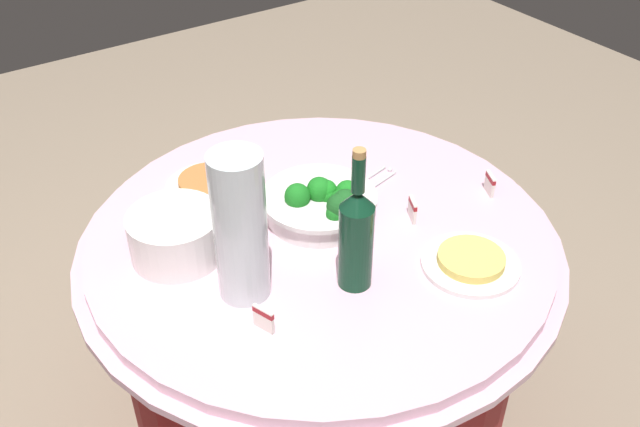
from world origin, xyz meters
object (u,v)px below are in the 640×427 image
at_px(decorative_fruit_vase, 241,236).
at_px(label_placard_rear, 412,208).
at_px(serving_tongs, 373,181).
at_px(plate_stack, 176,235).
at_px(food_plate_noodles, 471,262).
at_px(wine_bottle, 356,235).
at_px(food_plate_peanuts, 209,184).
at_px(broccoli_bowl, 322,203).
at_px(label_placard_mid, 490,183).
at_px(label_placard_front, 263,318).

height_order(decorative_fruit_vase, label_placard_rear, decorative_fruit_vase).
bearing_deg(serving_tongs, label_placard_rear, 173.95).
height_order(plate_stack, food_plate_noodles, plate_stack).
height_order(wine_bottle, serving_tongs, wine_bottle).
distance_m(decorative_fruit_vase, food_plate_peanuts, 0.43).
height_order(broccoli_bowl, label_placard_mid, broccoli_bowl).
bearing_deg(broccoli_bowl, serving_tongs, -74.65).
bearing_deg(wine_bottle, serving_tongs, -43.50).
xyz_separation_m(serving_tongs, label_placard_rear, (-0.18, 0.02, 0.03)).
bearing_deg(broccoli_bowl, food_plate_peanuts, 32.19).
relative_size(wine_bottle, label_placard_front, 6.11).
bearing_deg(decorative_fruit_vase, label_placard_front, 168.47).
distance_m(label_placard_front, label_placard_mid, 0.72).
distance_m(broccoli_bowl, label_placard_front, 0.39).
height_order(plate_stack, label_placard_rear, plate_stack).
relative_size(wine_bottle, label_placard_mid, 6.11).
height_order(serving_tongs, food_plate_noodles, food_plate_noodles).
distance_m(serving_tongs, label_placard_rear, 0.18).
distance_m(food_plate_peanuts, food_plate_noodles, 0.69).
bearing_deg(broccoli_bowl, label_placard_rear, -124.89).
bearing_deg(serving_tongs, wine_bottle, 136.50).
relative_size(food_plate_noodles, label_placard_front, 4.00).
bearing_deg(food_plate_peanuts, label_placard_rear, -138.52).
bearing_deg(food_plate_noodles, label_placard_mid, -52.59).
xyz_separation_m(broccoli_bowl, label_placard_mid, (-0.15, -0.41, -0.02)).
height_order(wine_bottle, label_placard_rear, wine_bottle).
bearing_deg(label_placard_front, label_placard_rear, -76.56).
relative_size(plate_stack, wine_bottle, 0.62).
bearing_deg(label_placard_front, serving_tongs, -59.68).
distance_m(decorative_fruit_vase, label_placard_rear, 0.48).
bearing_deg(broccoli_bowl, decorative_fruit_vase, 113.18).
xyz_separation_m(plate_stack, decorative_fruit_vase, (-0.19, -0.07, 0.09)).
height_order(food_plate_peanuts, label_placard_mid, label_placard_mid).
xyz_separation_m(plate_stack, label_placard_rear, (-0.20, -0.53, -0.02)).
distance_m(food_plate_noodles, label_placard_mid, 0.30).
bearing_deg(wine_bottle, food_plate_noodles, -112.96).
xyz_separation_m(serving_tongs, label_placard_front, (-0.29, 0.50, 0.03)).
xyz_separation_m(food_plate_peanuts, food_plate_noodles, (-0.60, -0.34, -0.00)).
xyz_separation_m(decorative_fruit_vase, label_placard_mid, (-0.03, -0.69, -0.12)).
distance_m(decorative_fruit_vase, food_plate_noodles, 0.52).
height_order(food_plate_noodles, label_placard_mid, label_placard_mid).
bearing_deg(wine_bottle, label_placard_mid, -80.68).
relative_size(broccoli_bowl, decorative_fruit_vase, 0.82).
bearing_deg(decorative_fruit_vase, label_placard_rear, -90.48).
relative_size(plate_stack, food_plate_peanuts, 0.95).
distance_m(wine_bottle, decorative_fruit_vase, 0.24).
bearing_deg(plate_stack, decorative_fruit_vase, -160.97).
distance_m(broccoli_bowl, plate_stack, 0.36).
distance_m(food_plate_peanuts, label_placard_front, 0.53).
bearing_deg(food_plate_peanuts, serving_tongs, -120.33).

